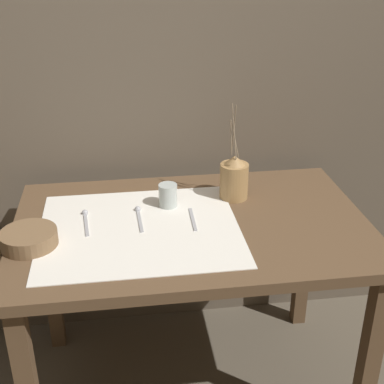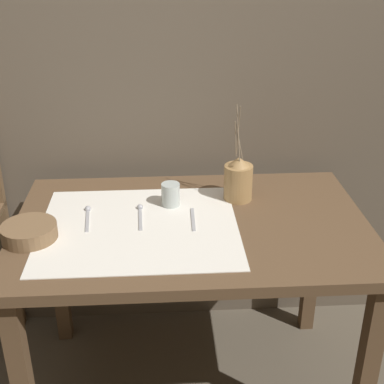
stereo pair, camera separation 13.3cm
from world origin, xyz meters
name	(u,v)px [view 1 (the left image)]	position (x,y,z in m)	size (l,w,h in m)	color
stone_wall_back	(174,74)	(0.00, 0.52, 1.20)	(7.00, 0.06, 2.40)	brown
wooden_table	(192,246)	(0.00, 0.00, 0.69)	(1.27, 0.81, 0.79)	brown
linen_cloth	(140,229)	(-0.19, -0.03, 0.79)	(0.70, 0.60, 0.00)	white
pitcher_with_flowers	(234,178)	(0.19, 0.17, 0.87)	(0.11, 0.11, 0.38)	#A87F4C
wooden_bowl	(29,239)	(-0.55, -0.08, 0.82)	(0.19, 0.19, 0.05)	brown
glass_tumbler_near	(168,195)	(-0.07, 0.13, 0.84)	(0.07, 0.07, 0.09)	#B7C1BC
spoon_inner	(85,217)	(-0.38, 0.08, 0.80)	(0.03, 0.18, 0.02)	#A8A8AD
spoon_outer	(138,213)	(-0.19, 0.08, 0.80)	(0.02, 0.18, 0.02)	#A8A8AD
fork_inner	(193,219)	(0.01, 0.01, 0.79)	(0.02, 0.17, 0.00)	#A8A8AD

